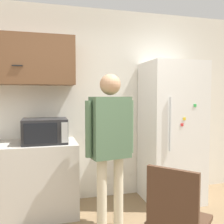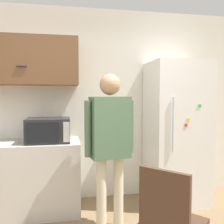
{
  "view_description": "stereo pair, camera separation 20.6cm",
  "coord_description": "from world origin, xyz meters",
  "px_view_note": "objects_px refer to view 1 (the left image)",
  "views": [
    {
      "loc": [
        -0.47,
        -1.57,
        1.48
      ],
      "look_at": [
        0.23,
        1.06,
        1.3
      ],
      "focal_mm": 40.0,
      "sensor_mm": 36.0,
      "label": 1
    },
    {
      "loc": [
        -0.27,
        -1.61,
        1.48
      ],
      "look_at": [
        0.23,
        1.06,
        1.3
      ],
      "focal_mm": 40.0,
      "sensor_mm": 36.0,
      "label": 2
    }
  ],
  "objects_px": {
    "microwave": "(45,131)",
    "refrigerator": "(171,132)",
    "person": "(110,136)",
    "chair": "(177,217)"
  },
  "relations": [
    {
      "from": "microwave",
      "to": "refrigerator",
      "type": "height_order",
      "value": "refrigerator"
    },
    {
      "from": "microwave",
      "to": "person",
      "type": "xyz_separation_m",
      "value": [
        0.69,
        -0.52,
        -0.01
      ]
    },
    {
      "from": "microwave",
      "to": "chair",
      "type": "xyz_separation_m",
      "value": [
        1.01,
        -1.39,
        -0.54
      ]
    },
    {
      "from": "microwave",
      "to": "person",
      "type": "height_order",
      "value": "person"
    },
    {
      "from": "microwave",
      "to": "chair",
      "type": "bearing_deg",
      "value": -54.03
    },
    {
      "from": "refrigerator",
      "to": "chair",
      "type": "xyz_separation_m",
      "value": [
        -0.71,
        -1.42,
        -0.45
      ]
    },
    {
      "from": "person",
      "to": "refrigerator",
      "type": "bearing_deg",
      "value": 17.4
    },
    {
      "from": "person",
      "to": "chair",
      "type": "bearing_deg",
      "value": -80.45
    },
    {
      "from": "chair",
      "to": "refrigerator",
      "type": "bearing_deg",
      "value": -68.68
    },
    {
      "from": "refrigerator",
      "to": "microwave",
      "type": "bearing_deg",
      "value": -178.89
    }
  ]
}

